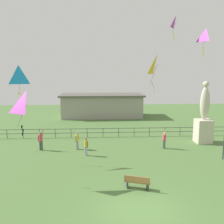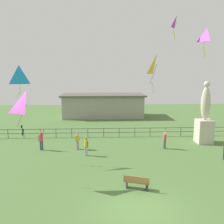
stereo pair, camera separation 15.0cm
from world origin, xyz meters
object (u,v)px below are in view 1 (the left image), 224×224
person_1 (164,139)px  kite_0 (176,22)px  statue_monument (204,122)px  kite_1 (19,76)px  kite_4 (27,104)px  person_3 (41,140)px  person_2 (86,145)px  person_0 (77,140)px  kite_3 (206,36)px  park_bench (137,182)px  kite_2 (157,65)px

person_1 → kite_0: kite_0 is taller
statue_monument → person_1: 4.74m
kite_1 → kite_4: bearing=-67.7°
kite_1 → person_3: bearing=70.0°
kite_1 → kite_4: (1.52, -3.72, -1.61)m
kite_1 → kite_4: size_ratio=1.27×
statue_monument → kite_1: 17.00m
person_1 → kite_1: (-11.70, -2.14, 5.56)m
statue_monument → person_2: size_ratio=3.92×
person_1 → kite_0: 11.10m
kite_0 → kite_4: kite_0 is taller
person_0 → person_1: (7.74, -0.23, 0.03)m
kite_3 → person_0: bearing=-170.7°
kite_1 → park_bench: bearing=-34.0°
park_bench → person_2: (-3.25, 6.08, 0.41)m
park_bench → person_1: size_ratio=0.88×
statue_monument → kite_0: (-2.66, 1.43, 9.35)m
kite_4 → person_3: bearing=96.5°
kite_1 → kite_2: kite_2 is taller
person_3 → kite_0: 16.55m
person_0 → person_3: person_3 is taller
person_1 → kite_4: bearing=-150.1°
kite_3 → person_1: bearing=-152.3°
kite_2 → kite_3: 11.67m
kite_2 → kite_3: bearing=53.9°
person_3 → kite_3: size_ratio=0.74×
person_1 → kite_2: bearing=-109.8°
person_3 → kite_2: 12.60m
person_2 → kite_0: 14.31m
kite_1 → kite_0: bearing=21.6°
person_3 → kite_1: bearing=-110.0°
statue_monument → person_1: statue_monument is taller
person_2 → kite_4: (-3.30, -4.36, 3.97)m
person_1 → person_3: 10.87m
park_bench → person_2: size_ratio=1.03×
kite_1 → kite_2: (9.20, -4.80, 0.71)m
kite_4 → kite_2: bearing=-8.1°
person_2 → kite_0: size_ratio=0.70×
statue_monument → kite_2: (-6.77, -8.65, 5.09)m
kite_2 → kite_0: bearing=67.8°
statue_monument → kite_4: bearing=-152.4°
kite_0 → kite_1: bearing=-158.4°
statue_monument → kite_4: statue_monument is taller
person_0 → person_2: bearing=-63.6°
person_3 → kite_3: bearing=7.7°
kite_1 → kite_3: (15.87, 4.32, 3.60)m
statue_monument → person_3: 15.26m
person_0 → person_3: 3.13m
person_1 → person_3: person_3 is taller
park_bench → kite_4: (-6.55, 1.72, 4.38)m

